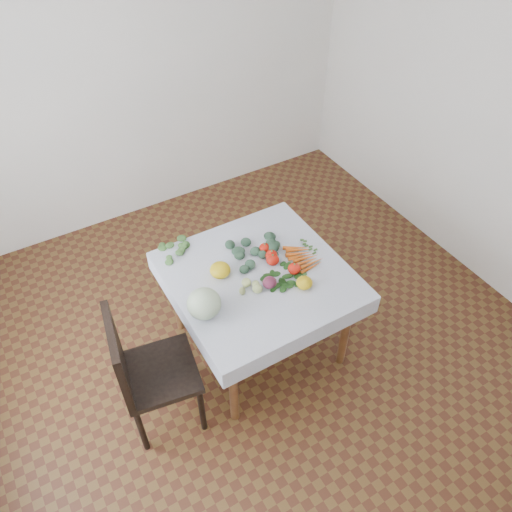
{
  "coord_description": "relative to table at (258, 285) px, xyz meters",
  "views": [
    {
      "loc": [
        -1.16,
        -1.95,
        3.11
      ],
      "look_at": [
        0.04,
        0.1,
        0.82
      ],
      "focal_mm": 35.0,
      "sensor_mm": 36.0,
      "label": 1
    }
  ],
  "objects": [
    {
      "name": "ground",
      "position": [
        0.0,
        0.0,
        -0.65
      ],
      "size": [
        4.0,
        4.0,
        0.0
      ],
      "primitive_type": "plane",
      "color": "brown"
    },
    {
      "name": "back_wall",
      "position": [
        0.0,
        2.0,
        0.7
      ],
      "size": [
        4.0,
        0.04,
        2.7
      ],
      "primitive_type": "cube",
      "color": "white",
      "rests_on": "ground"
    },
    {
      "name": "table",
      "position": [
        0.0,
        0.0,
        0.0
      ],
      "size": [
        1.0,
        1.0,
        0.75
      ],
      "color": "brown",
      "rests_on": "ground"
    },
    {
      "name": "tablecloth",
      "position": [
        0.0,
        0.0,
        0.1
      ],
      "size": [
        1.12,
        1.12,
        0.01
      ],
      "primitive_type": "cube",
      "color": "white",
      "rests_on": "table"
    },
    {
      "name": "chair",
      "position": [
        -0.9,
        -0.17,
        -0.09
      ],
      "size": [
        0.52,
        0.52,
        0.99
      ],
      "color": "black",
      "rests_on": "ground"
    },
    {
      "name": "cabbage",
      "position": [
        -0.45,
        -0.12,
        0.2
      ],
      "size": [
        0.25,
        0.25,
        0.19
      ],
      "primitive_type": "ellipsoid",
      "rotation": [
        0.0,
        0.0,
        0.25
      ],
      "color": "beige",
      "rests_on": "tablecloth"
    },
    {
      "name": "tomato_a",
      "position": [
        0.15,
        0.07,
        0.14
      ],
      "size": [
        0.08,
        0.08,
        0.07
      ],
      "primitive_type": "ellipsoid",
      "rotation": [
        0.0,
        0.0,
        0.01
      ],
      "color": "red",
      "rests_on": "tablecloth"
    },
    {
      "name": "tomato_b",
      "position": [
        0.13,
        0.03,
        0.14
      ],
      "size": [
        0.12,
        0.12,
        0.08
      ],
      "primitive_type": "ellipsoid",
      "rotation": [
        0.0,
        0.0,
        0.39
      ],
      "color": "red",
      "rests_on": "tablecloth"
    },
    {
      "name": "tomato_c",
      "position": [
        0.15,
        0.16,
        0.14
      ],
      "size": [
        0.1,
        0.1,
        0.07
      ],
      "primitive_type": "ellipsoid",
      "rotation": [
        0.0,
        0.0,
        0.38
      ],
      "color": "red",
      "rests_on": "tablecloth"
    },
    {
      "name": "tomato_d",
      "position": [
        0.21,
        -0.11,
        0.14
      ],
      "size": [
        0.1,
        0.1,
        0.07
      ],
      "primitive_type": "ellipsoid",
      "rotation": [
        0.0,
        0.0,
        -0.13
      ],
      "color": "red",
      "rests_on": "tablecloth"
    },
    {
      "name": "heirloom_back",
      "position": [
        -0.22,
        0.12,
        0.15
      ],
      "size": [
        0.18,
        0.18,
        0.1
      ],
      "primitive_type": "ellipsoid",
      "rotation": [
        0.0,
        0.0,
        0.37
      ],
      "color": "gold",
      "rests_on": "tablecloth"
    },
    {
      "name": "heirloom_front",
      "position": [
        0.19,
        -0.24,
        0.14
      ],
      "size": [
        0.12,
        0.12,
        0.07
      ],
      "primitive_type": "ellipsoid",
      "rotation": [
        0.0,
        0.0,
        0.14
      ],
      "color": "gold",
      "rests_on": "tablecloth"
    },
    {
      "name": "onion_a",
      "position": [
        0.0,
        -0.13,
        0.14
      ],
      "size": [
        0.09,
        0.09,
        0.07
      ],
      "primitive_type": "ellipsoid",
      "rotation": [
        0.0,
        0.0,
        -0.08
      ],
      "color": "#531733",
      "rests_on": "tablecloth"
    },
    {
      "name": "onion_b",
      "position": [
        0.01,
        -0.13,
        0.14
      ],
      "size": [
        0.1,
        0.1,
        0.07
      ],
      "primitive_type": "ellipsoid",
      "rotation": [
        0.0,
        0.0,
        0.14
      ],
      "color": "#531733",
      "rests_on": "tablecloth"
    },
    {
      "name": "tomatillo_cluster",
      "position": [
        -0.12,
        -0.08,
        0.13
      ],
      "size": [
        0.16,
        0.11,
        0.05
      ],
      "color": "#D1DC7F",
      "rests_on": "tablecloth"
    },
    {
      "name": "carrot_bunch",
      "position": [
        0.34,
        -0.03,
        0.12
      ],
      "size": [
        0.19,
        0.29,
        0.03
      ],
      "color": "#FC561C",
      "rests_on": "tablecloth"
    },
    {
      "name": "kale_bunch",
      "position": [
        0.08,
        0.17,
        0.13
      ],
      "size": [
        0.32,
        0.31,
        0.05
      ],
      "color": "#33533C",
      "rests_on": "tablecloth"
    },
    {
      "name": "basil_bunch",
      "position": [
        0.12,
        -0.11,
        0.11
      ],
      "size": [
        0.3,
        0.22,
        0.01
      ],
      "color": "#1C4816",
      "rests_on": "tablecloth"
    },
    {
      "name": "dill_bunch",
      "position": [
        -0.38,
        0.48,
        0.11
      ],
      "size": [
        0.24,
        0.18,
        0.02
      ],
      "color": "#3D6F32",
      "rests_on": "tablecloth"
    }
  ]
}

